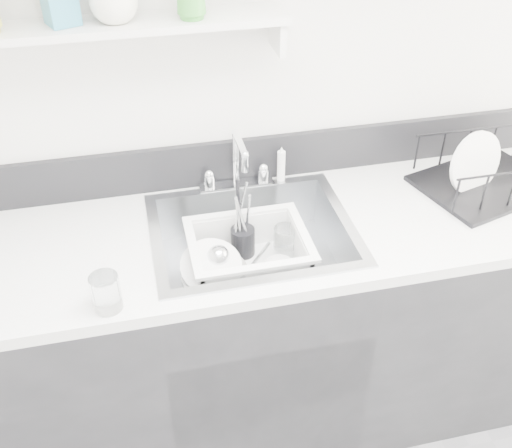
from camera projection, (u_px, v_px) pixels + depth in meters
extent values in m
cube|color=silver|center=(231.00, 79.00, 1.90)|extent=(3.50, 0.02, 2.60)
cube|color=black|center=(253.00, 334.00, 2.18)|extent=(3.20, 0.62, 0.88)
cube|color=silver|center=(253.00, 235.00, 1.91)|extent=(3.20, 0.62, 0.04)
cube|color=black|center=(234.00, 161.00, 2.08)|extent=(3.20, 0.02, 0.16)
cube|color=silver|center=(237.00, 185.00, 2.09)|extent=(0.26, 0.06, 0.02)
cylinder|color=silver|center=(209.00, 182.00, 2.06)|extent=(0.04, 0.04, 0.05)
cylinder|color=silver|center=(263.00, 175.00, 2.09)|extent=(0.04, 0.04, 0.05)
cylinder|color=silver|center=(236.00, 160.00, 2.03)|extent=(0.02, 0.02, 0.20)
cylinder|color=silver|center=(240.00, 143.00, 1.91)|extent=(0.02, 0.15, 0.02)
cylinder|color=white|center=(281.00, 164.00, 2.08)|extent=(0.03, 0.03, 0.14)
cube|color=silver|center=(110.00, 26.00, 1.65)|extent=(1.00, 0.16, 0.02)
cube|color=silver|center=(278.00, 34.00, 1.77)|extent=(0.02, 0.14, 0.10)
cylinder|color=white|center=(215.00, 276.00, 1.94)|extent=(0.22, 0.22, 0.01)
cylinder|color=white|center=(216.00, 272.00, 1.94)|extent=(0.21, 0.21, 0.01)
cylinder|color=white|center=(211.00, 266.00, 1.91)|extent=(0.24, 0.24, 0.09)
cylinder|color=black|center=(243.00, 241.00, 2.01)|extent=(0.08, 0.08, 0.10)
cylinder|color=silver|center=(238.00, 218.00, 1.97)|extent=(0.01, 0.05, 0.20)
cylinder|color=silver|center=(247.00, 223.00, 1.96)|extent=(0.02, 0.04, 0.18)
cylinder|color=black|center=(239.00, 214.00, 1.95)|extent=(0.01, 0.06, 0.22)
cylinder|color=white|center=(285.00, 241.00, 2.01)|extent=(0.09, 0.09, 0.11)
cylinder|color=white|center=(106.00, 293.00, 1.59)|extent=(0.10, 0.10, 0.11)
imported|color=white|center=(279.00, 268.00, 1.96)|extent=(0.13, 0.13, 0.03)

